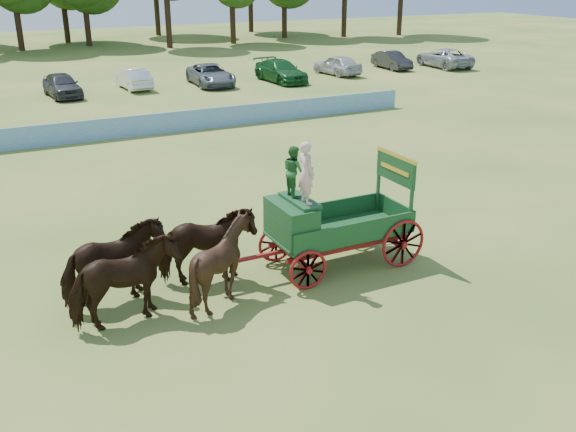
{
  "coord_description": "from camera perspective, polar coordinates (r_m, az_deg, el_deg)",
  "views": [
    {
      "loc": [
        -10.89,
        -13.11,
        7.86
      ],
      "look_at": [
        -3.28,
        1.91,
        1.3
      ],
      "focal_mm": 40.0,
      "sensor_mm": 36.0,
      "label": 1
    }
  ],
  "objects": [
    {
      "name": "ground",
      "position": [
        18.76,
        11.68,
        -3.95
      ],
      "size": [
        160.0,
        160.0,
        0.0
      ],
      "primitive_type": "plane",
      "color": "#999145",
      "rests_on": "ground"
    },
    {
      "name": "horse_lead_left",
      "position": [
        15.3,
        -14.33,
        -5.78
      ],
      "size": [
        2.65,
        1.47,
        2.13
      ],
      "primitive_type": "imported",
      "rotation": [
        0.0,
        0.0,
        1.7
      ],
      "color": "black",
      "rests_on": "ground"
    },
    {
      "name": "horse_lead_right",
      "position": [
        16.28,
        -15.23,
        -4.18
      ],
      "size": [
        2.69,
        1.58,
        2.13
      ],
      "primitive_type": "imported",
      "rotation": [
        0.0,
        0.0,
        1.75
      ],
      "color": "black",
      "rests_on": "ground"
    },
    {
      "name": "horse_wheel_left",
      "position": [
        15.89,
        -5.89,
        -4.14
      ],
      "size": [
        2.2,
        2.02,
        2.14
      ],
      "primitive_type": "imported",
      "rotation": [
        0.0,
        0.0,
        1.4
      ],
      "color": "black",
      "rests_on": "ground"
    },
    {
      "name": "horse_wheel_right",
      "position": [
        16.83,
        -7.26,
        -2.7
      ],
      "size": [
        2.71,
        1.66,
        2.13
      ],
      "primitive_type": "imported",
      "rotation": [
        0.0,
        0.0,
        1.36
      ],
      "color": "black",
      "rests_on": "ground"
    },
    {
      "name": "farm_dray",
      "position": [
        17.31,
        2.58,
        -0.01
      ],
      "size": [
        6.0,
        2.0,
        3.79
      ],
      "color": "maroon",
      "rests_on": "ground"
    },
    {
      "name": "sponsor_banner",
      "position": [
        33.45,
        -9.11,
        8.36
      ],
      "size": [
        26.0,
        0.08,
        1.05
      ],
      "primitive_type": "cube",
      "color": "#1F6BA9",
      "rests_on": "ground"
    },
    {
      "name": "parked_cars",
      "position": [
        45.24,
        -11.31,
        11.84
      ],
      "size": [
        53.75,
        6.8,
        1.55
      ],
      "color": "silver",
      "rests_on": "ground"
    }
  ]
}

